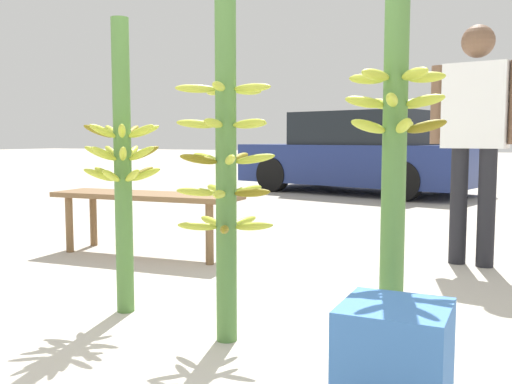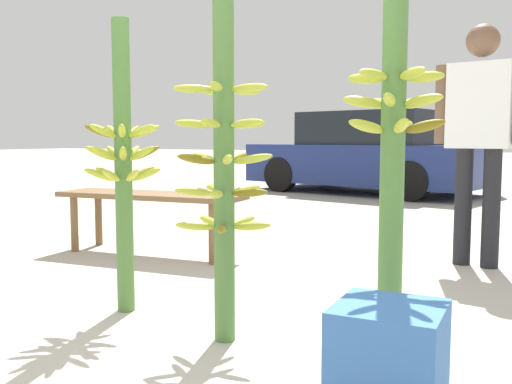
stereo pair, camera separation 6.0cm
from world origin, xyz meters
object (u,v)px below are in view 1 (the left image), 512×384
object	(u,v)px
produce_crate	(394,356)
banana_stalk_left	(123,164)
market_bench	(146,202)
banana_stalk_right	(394,156)
parked_car	(361,154)
banana_stalk_center	(226,164)
vendor_person	(475,124)

from	to	relation	value
produce_crate	banana_stalk_left	bearing A→B (deg)	162.06
banana_stalk_left	market_bench	xyz separation A→B (m)	(-0.80, 1.31, -0.37)
produce_crate	banana_stalk_right	bearing A→B (deg)	102.74
banana_stalk_right	produce_crate	bearing A→B (deg)	-77.26
banana_stalk_left	parked_car	xyz separation A→B (m)	(-0.61, 7.26, -0.13)
banana_stalk_left	banana_stalk_center	distance (m)	0.72
parked_car	produce_crate	xyz separation A→B (m)	(2.14, -7.76, -0.48)
vendor_person	parked_car	distance (m)	5.73
vendor_person	parked_car	size ratio (longest dim) A/B	0.41
banana_stalk_center	parked_car	world-z (taller)	banana_stalk_center
banana_stalk_right	market_bench	world-z (taller)	banana_stalk_right
vendor_person	parked_car	xyz separation A→B (m)	(-2.20, 5.27, -0.37)
vendor_person	market_bench	bearing A→B (deg)	26.59
banana_stalk_left	banana_stalk_right	xyz separation A→B (m)	(1.39, 0.12, 0.06)
vendor_person	parked_car	bearing A→B (deg)	-56.67
vendor_person	produce_crate	xyz separation A→B (m)	(-0.06, -2.49, -0.85)
banana_stalk_right	parked_car	xyz separation A→B (m)	(-2.00, 7.15, -0.19)
banana_stalk_center	market_bench	distance (m)	2.14
banana_stalk_right	produce_crate	distance (m)	0.92
banana_stalk_center	market_bench	bearing A→B (deg)	135.59
banana_stalk_left	banana_stalk_right	distance (m)	1.40
market_bench	banana_stalk_center	bearing A→B (deg)	-47.84
market_bench	parked_car	world-z (taller)	parked_car
vendor_person	banana_stalk_center	bearing A→B (deg)	78.18
market_bench	produce_crate	xyz separation A→B (m)	(2.33, -1.80, -0.25)
banana_stalk_left	parked_car	distance (m)	7.29
banana_stalk_center	produce_crate	world-z (taller)	banana_stalk_center
banana_stalk_right	vendor_person	distance (m)	1.89
banana_stalk_left	banana_stalk_center	xyz separation A→B (m)	(0.70, -0.16, 0.02)
banana_stalk_right	vendor_person	size ratio (longest dim) A/B	0.90
banana_stalk_center	banana_stalk_right	bearing A→B (deg)	22.03
parked_car	banana_stalk_left	bearing A→B (deg)	-161.00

